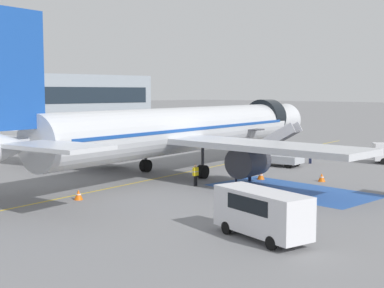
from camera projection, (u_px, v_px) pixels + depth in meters
The scene contains 13 objects.
ground_plane at pixel (191, 173), 46.18m from camera, with size 600.00×600.00×0.00m, color slate.
apron_leadline_yellow at pixel (184, 173), 46.54m from camera, with size 0.20×75.39×0.01m, color gold.
apron_stand_patch_blue at pixel (292, 190), 38.28m from camera, with size 6.20×11.85×0.01m, color #2856A8.
airliner at pixel (179, 131), 45.58m from camera, with size 41.41×34.68×12.00m.
boarding_stairs_forward at pixel (276, 155), 50.82m from camera, with size 3.07×5.50×4.24m.
service_van_1 at pixel (262, 210), 25.48m from camera, with size 2.66×5.46×2.35m.
ground_crew_0 at pixel (250, 169), 42.11m from camera, with size 0.44×0.24×1.69m.
ground_crew_1 at pixel (310, 153), 52.35m from camera, with size 0.48×0.35×1.79m.
ground_crew_2 at pixel (195, 174), 39.81m from camera, with size 0.44×0.26×1.64m.
ground_crew_3 at pixel (236, 173), 40.25m from camera, with size 0.48×0.44×1.60m.
traffic_cone_0 at pixel (261, 175), 42.97m from camera, with size 0.61×0.61×0.68m.
traffic_cone_1 at pixel (322, 177), 41.96m from camera, with size 0.59×0.59×0.65m.
traffic_cone_2 at pixel (78, 195), 34.87m from camera, with size 0.59×0.59×0.66m.
Camera 1 is at (-31.36, -33.26, 7.04)m, focal length 50.00 mm.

